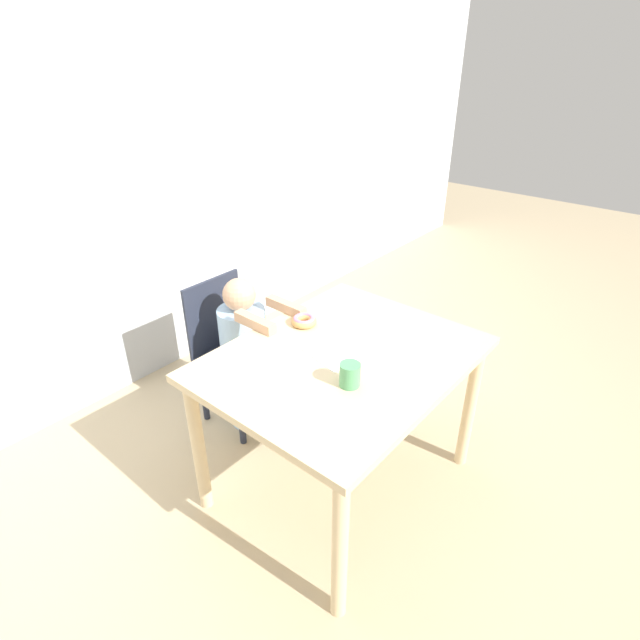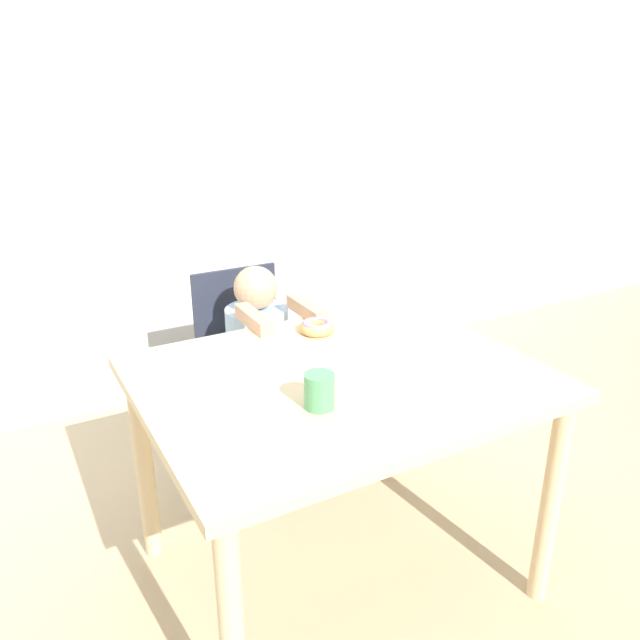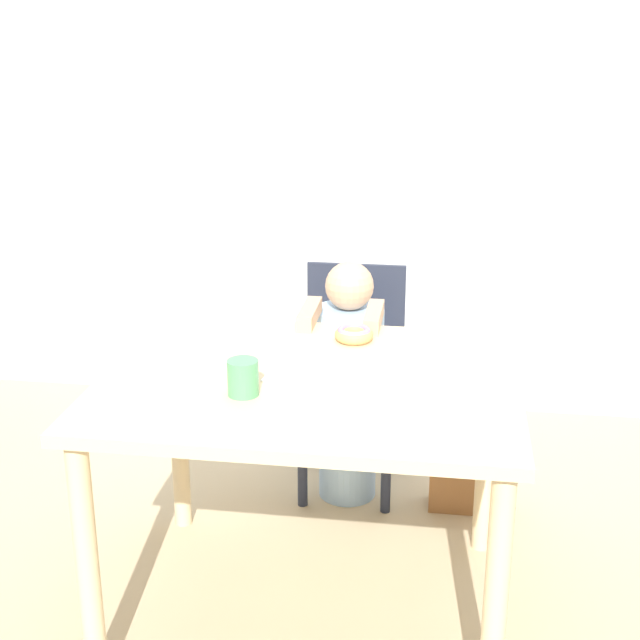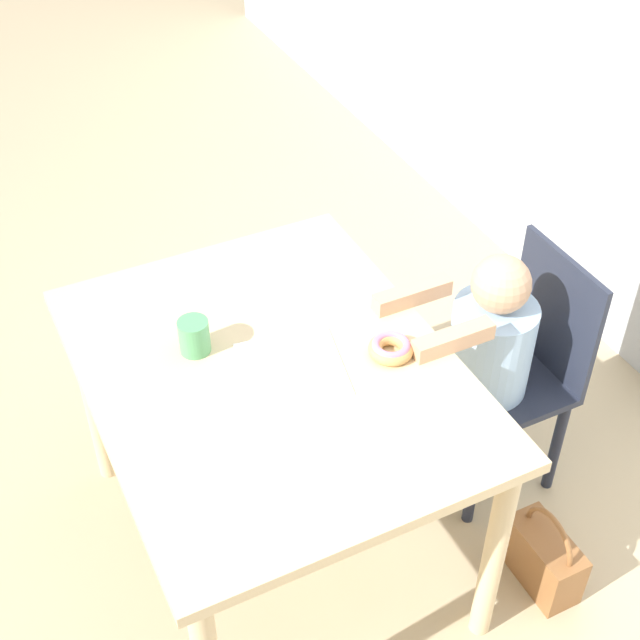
{
  "view_description": "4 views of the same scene",
  "coord_description": "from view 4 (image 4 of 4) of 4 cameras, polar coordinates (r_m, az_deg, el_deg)",
  "views": [
    {
      "loc": [
        -1.44,
        -1.08,
        1.93
      ],
      "look_at": [
        0.01,
        0.14,
        0.88
      ],
      "focal_mm": 28.0,
      "sensor_mm": 36.0,
      "label": 1
    },
    {
      "loc": [
        -0.86,
        -1.43,
        1.58
      ],
      "look_at": [
        0.01,
        0.14,
        0.88
      ],
      "focal_mm": 35.0,
      "sensor_mm": 36.0,
      "label": 2
    },
    {
      "loc": [
        0.37,
        -2.26,
        1.7
      ],
      "look_at": [
        0.01,
        0.14,
        0.88
      ],
      "focal_mm": 50.0,
      "sensor_mm": 36.0,
      "label": 3
    },
    {
      "loc": [
        1.56,
        -0.63,
        2.35
      ],
      "look_at": [
        0.01,
        0.14,
        0.88
      ],
      "focal_mm": 50.0,
      "sensor_mm": 36.0,
      "label": 4
    }
  ],
  "objects": [
    {
      "name": "napkin",
      "position": [
        2.31,
        -1.8,
        -3.13
      ],
      "size": [
        0.31,
        0.31,
        0.0
      ],
      "color": "white",
      "rests_on": "dining_table"
    },
    {
      "name": "dining_table",
      "position": [
        2.39,
        -3.08,
        -4.84
      ],
      "size": [
        1.16,
        0.92,
        0.76
      ],
      "color": "beige",
      "rests_on": "ground_plane"
    },
    {
      "name": "cup",
      "position": [
        2.36,
        -8.06,
        -1.03
      ],
      "size": [
        0.08,
        0.08,
        0.1
      ],
      "color": "#519E66",
      "rests_on": "dining_table"
    },
    {
      "name": "chair",
      "position": [
        2.84,
        12.27,
        -3.3
      ],
      "size": [
        0.37,
        0.38,
        0.83
      ],
      "color": "#232838",
      "rests_on": "ground_plane"
    },
    {
      "name": "handbag",
      "position": [
        2.81,
        14.12,
        -14.51
      ],
      "size": [
        0.25,
        0.12,
        0.3
      ],
      "color": "brown",
      "rests_on": "ground_plane"
    },
    {
      "name": "ground_plane",
      "position": [
        2.89,
        -2.61,
        -14.04
      ],
      "size": [
        12.0,
        12.0,
        0.0
      ],
      "primitive_type": "plane",
      "color": "tan"
    },
    {
      "name": "child_figure",
      "position": [
        2.77,
        10.45,
        -3.69
      ],
      "size": [
        0.26,
        0.47,
        0.9
      ],
      "color": "#99BCE0",
      "rests_on": "ground_plane"
    },
    {
      "name": "donut",
      "position": [
        2.35,
        4.56,
        -1.79
      ],
      "size": [
        0.12,
        0.12,
        0.04
      ],
      "color": "tan",
      "rests_on": "dining_table"
    }
  ]
}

